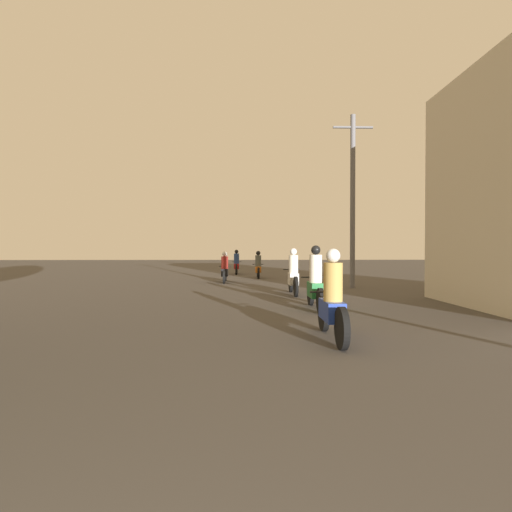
{
  "coord_description": "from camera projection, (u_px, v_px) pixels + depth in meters",
  "views": [
    {
      "loc": [
        0.4,
        0.17,
        1.54
      ],
      "look_at": [
        0.91,
        18.17,
        1.25
      ],
      "focal_mm": 28.0,
      "sensor_mm": 36.0,
      "label": 1
    }
  ],
  "objects": [
    {
      "name": "motorcycle_green",
      "position": [
        315.0,
        284.0,
        10.29
      ],
      "size": [
        0.6,
        2.04,
        1.65
      ],
      "rotation": [
        0.0,
        0.0,
        -0.15
      ],
      "color": "black",
      "rests_on": "ground_plane"
    },
    {
      "name": "motorcycle_blue",
      "position": [
        332.0,
        303.0,
        6.81
      ],
      "size": [
        0.6,
        2.09,
        1.56
      ],
      "rotation": [
        0.0,
        0.0,
        -0.08
      ],
      "color": "black",
      "rests_on": "ground_plane"
    },
    {
      "name": "motorcycle_black",
      "position": [
        225.0,
        270.0,
        18.76
      ],
      "size": [
        0.6,
        1.92,
        1.46
      ],
      "rotation": [
        0.0,
        0.0,
        -0.07
      ],
      "color": "black",
      "rests_on": "ground_plane"
    },
    {
      "name": "motorcycle_white",
      "position": [
        293.0,
        276.0,
        13.75
      ],
      "size": [
        0.6,
        2.09,
        1.59
      ],
      "rotation": [
        0.0,
        0.0,
        0.01
      ],
      "color": "black",
      "rests_on": "ground_plane"
    },
    {
      "name": "motorcycle_red",
      "position": [
        237.0,
        264.0,
        24.95
      ],
      "size": [
        0.6,
        2.06,
        1.54
      ],
      "rotation": [
        0.0,
        0.0,
        0.17
      ],
      "color": "black",
      "rests_on": "ground_plane"
    },
    {
      "name": "motorcycle_orange",
      "position": [
        258.0,
        267.0,
        21.66
      ],
      "size": [
        0.6,
        1.86,
        1.48
      ],
      "rotation": [
        0.0,
        0.0,
        0.05
      ],
      "color": "black",
      "rests_on": "ground_plane"
    },
    {
      "name": "utility_pole_far",
      "position": [
        353.0,
        198.0,
        15.95
      ],
      "size": [
        1.6,
        0.2,
        6.93
      ],
      "color": "slate",
      "rests_on": "ground_plane"
    }
  ]
}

